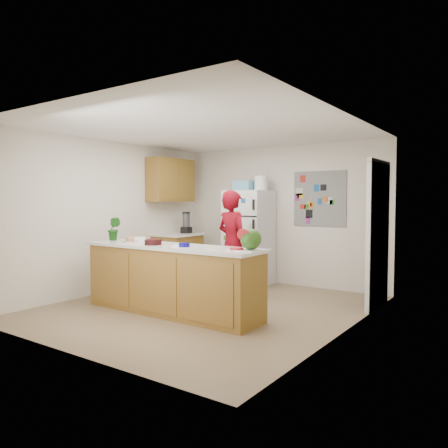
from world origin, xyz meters
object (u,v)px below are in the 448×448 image
Objects in this scene: person at (233,244)px; watermelon at (251,239)px; cherry_bowl at (153,242)px; refrigerator at (249,237)px.

person reaches higher than watermelon.
cherry_bowl is at bearing -173.85° from watermelon.
refrigerator reaches higher than watermelon.
person is 6.67× the size of watermelon.
refrigerator is at bearing 122.16° from watermelon.
watermelon reaches higher than cherry_bowl.
refrigerator is 7.37× the size of cherry_bowl.
watermelon is (1.46, -2.32, 0.21)m from refrigerator.
refrigerator is 6.76× the size of watermelon.
person is 1.40m from cherry_bowl.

